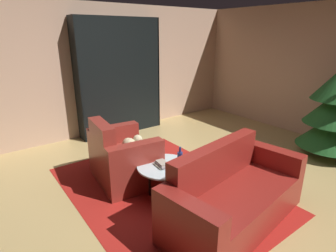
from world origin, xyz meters
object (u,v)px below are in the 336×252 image
(bookshelf_unit, at_px, (123,79))
(bottle_on_table, at_px, (180,159))
(couch_red, at_px, (233,197))
(armchair_red, at_px, (123,159))
(coffee_table, at_px, (165,168))
(decorated_tree, at_px, (335,112))
(book_stack_on_table, at_px, (162,164))

(bookshelf_unit, bearing_deg, bottle_on_table, -13.96)
(couch_red, bearing_deg, bottle_on_table, -165.49)
(armchair_red, height_order, couch_red, armchair_red)
(armchair_red, relative_size, couch_red, 0.56)
(bookshelf_unit, relative_size, coffee_table, 3.28)
(coffee_table, bearing_deg, decorated_tree, 77.08)
(coffee_table, distance_m, bottle_on_table, 0.24)
(armchair_red, relative_size, book_stack_on_table, 4.83)
(decorated_tree, bearing_deg, couch_red, -86.27)
(bottle_on_table, height_order, decorated_tree, decorated_tree)
(couch_red, distance_m, decorated_tree, 2.66)
(couch_red, bearing_deg, bookshelf_unit, 171.91)
(bookshelf_unit, height_order, decorated_tree, bookshelf_unit)
(armchair_red, relative_size, coffee_table, 1.50)
(armchair_red, bearing_deg, couch_red, 20.14)
(coffee_table, height_order, bottle_on_table, bottle_on_table)
(coffee_table, distance_m, book_stack_on_table, 0.07)
(bottle_on_table, bearing_deg, couch_red, 14.51)
(book_stack_on_table, bearing_deg, bottle_on_table, 45.47)
(couch_red, height_order, bottle_on_table, couch_red)
(decorated_tree, bearing_deg, armchair_red, -112.75)
(bottle_on_table, bearing_deg, coffee_table, -139.53)
(armchair_red, xyz_separation_m, coffee_table, (0.65, 0.24, 0.06))
(bookshelf_unit, height_order, coffee_table, bookshelf_unit)
(bookshelf_unit, relative_size, book_stack_on_table, 10.58)
(couch_red, distance_m, bottle_on_table, 0.75)
(couch_red, xyz_separation_m, book_stack_on_table, (-0.85, -0.34, 0.16))
(bookshelf_unit, bearing_deg, armchair_red, -29.30)
(bookshelf_unit, bearing_deg, book_stack_on_table, -18.19)
(decorated_tree, bearing_deg, bookshelf_unit, -145.73)
(bookshelf_unit, distance_m, couch_red, 3.43)
(coffee_table, bearing_deg, book_stack_on_table, -107.68)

